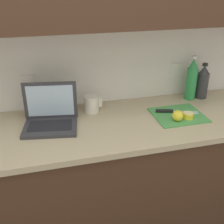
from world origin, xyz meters
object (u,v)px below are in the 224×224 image
bottle_oil_tall (203,82)px  cutting_board (178,115)px  measuring_cup (92,104)px  laptop (50,116)px  bottle_green_soda (192,80)px  knife (169,111)px  lemon_half_cut (188,115)px  lemon_whole_beside (178,116)px

bottle_oil_tall → cutting_board: bearing=-142.0°
measuring_cup → laptop: bearing=-156.1°
bottle_green_soda → bottle_oil_tall: 0.09m
measuring_cup → knife: bearing=-18.2°
lemon_half_cut → lemon_whole_beside: 0.08m
laptop → bottle_oil_tall: bearing=17.2°
lemon_half_cut → bottle_oil_tall: (0.26, 0.29, 0.09)m
bottle_oil_tall → measuring_cup: 0.81m
laptop → lemon_half_cut: laptop is taller
laptop → bottle_oil_tall: (1.08, 0.15, 0.06)m
lemon_half_cut → measuring_cup: measuring_cup is taller
lemon_whole_beside → bottle_green_soda: size_ratio=0.21×
knife → bottle_oil_tall: bottle_oil_tall is taller
measuring_cup → bottle_oil_tall: bearing=2.3°
lemon_half_cut → lemon_whole_beside: size_ratio=0.99×
laptop → measuring_cup: 0.29m
knife → measuring_cup: size_ratio=2.33×
bottle_oil_tall → measuring_cup: (-0.81, -0.03, -0.06)m
cutting_board → lemon_whole_beside: size_ratio=4.66×
cutting_board → lemon_half_cut: size_ratio=4.69×
bottle_oil_tall → measuring_cup: bearing=-177.7°
lemon_whole_beside → bottle_oil_tall: 0.46m
lemon_whole_beside → bottle_green_soda: bearing=51.2°
bottle_oil_tall → laptop: bearing=-172.0°
cutting_board → bottle_oil_tall: 0.39m
bottle_green_soda → lemon_half_cut: bearing=-119.8°
cutting_board → knife: bearing=135.5°
bottle_green_soda → measuring_cup: bottle_green_soda is taller
laptop → bottle_green_soda: 1.01m
laptop → cutting_board: bearing=3.6°
laptop → cutting_board: (0.79, -0.08, -0.05)m
cutting_board → measuring_cup: 0.56m
lemon_whole_beside → bottle_oil_tall: (0.34, 0.31, 0.08)m
knife → bottle_green_soda: bottle_green_soda is taller
knife → bottle_green_soda: bearing=54.6°
bottle_green_soda → bottle_oil_tall: (0.09, 0.00, -0.03)m
cutting_board → knife: 0.06m
knife → lemon_half_cut: 0.13m
lemon_half_cut → bottle_oil_tall: bottle_oil_tall is taller
laptop → knife: 0.75m
cutting_board → lemon_half_cut: (0.04, -0.06, 0.02)m
cutting_board → lemon_half_cut: 0.07m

